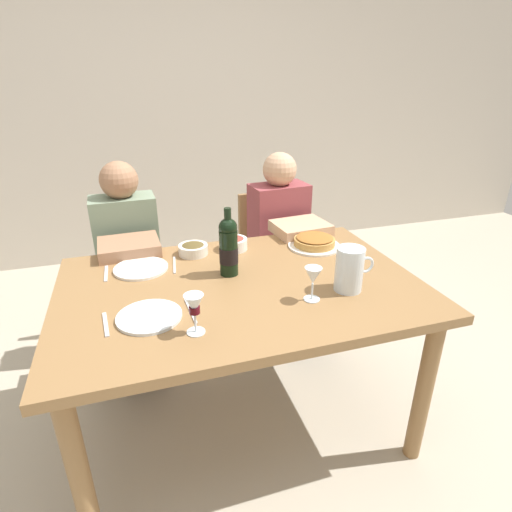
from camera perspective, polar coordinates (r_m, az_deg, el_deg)
name	(u,v)px	position (r m, az deg, el deg)	size (l,w,h in m)	color
ground_plane	(243,419)	(2.19, -1.80, -21.71)	(8.00, 8.00, 0.00)	#B2A893
back_wall	(168,96)	(3.80, -12.19, 20.93)	(8.00, 0.10, 2.80)	beige
dining_table	(241,302)	(1.78, -2.08, -6.48)	(1.50, 1.00, 0.76)	olive
wine_bottle	(229,247)	(1.76, -3.85, 1.30)	(0.08, 0.08, 0.30)	black
water_pitcher	(349,272)	(1.69, 12.87, -2.14)	(0.17, 0.11, 0.18)	silver
baked_tart	(314,242)	(2.11, 8.14, 1.98)	(0.27, 0.27, 0.06)	white
salad_bowl	(234,243)	(2.06, -3.12, 1.85)	(0.14, 0.14, 0.07)	white
olive_bowl	(193,249)	(2.02, -8.75, 1.03)	(0.14, 0.14, 0.06)	silver
wine_glass_left_diner	(194,306)	(1.38, -8.60, -6.96)	(0.07, 0.07, 0.15)	silver
wine_glass_right_diner	(313,277)	(1.58, 7.94, -2.91)	(0.07, 0.07, 0.14)	silver
dinner_plate_left_setting	(141,268)	(1.92, -15.73, -1.66)	(0.24, 0.24, 0.01)	white
dinner_plate_right_setting	(149,317)	(1.54, -14.65, -8.16)	(0.24, 0.24, 0.01)	silver
fork_left_setting	(106,273)	(1.93, -20.15, -2.29)	(0.16, 0.01, 0.01)	silver
knife_left_setting	(174,265)	(1.93, -11.29, -1.21)	(0.18, 0.01, 0.01)	silver
knife_right_setting	(191,311)	(1.55, -9.09, -7.55)	(0.18, 0.01, 0.01)	silver
spoon_right_setting	(106,324)	(1.55, -20.20, -8.92)	(0.16, 0.01, 0.01)	silver
chair_left	(131,267)	(2.60, -17.05, -1.54)	(0.42, 0.42, 0.87)	olive
diner_left	(131,265)	(2.33, -17.02, -1.25)	(0.35, 0.51, 1.16)	gray
chair_right	(270,250)	(2.72, 2.00, 0.79)	(0.44, 0.44, 0.87)	olive
diner_right	(286,246)	(2.48, 4.24, 1.34)	(0.37, 0.53, 1.16)	#8E3D42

